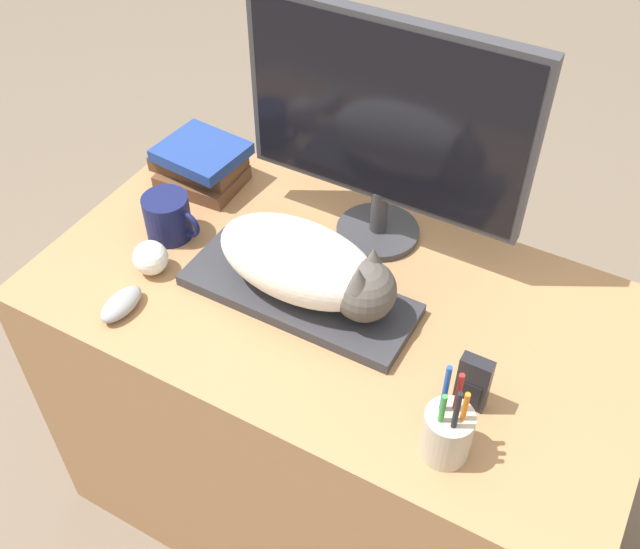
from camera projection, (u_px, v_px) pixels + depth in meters
name	position (u px, v px, depth m)	size (l,w,h in m)	color
desk	(335.00, 413.00, 1.74)	(1.21, 0.66, 0.78)	#9E7047
keyboard	(299.00, 294.00, 1.45)	(0.46, 0.17, 0.02)	#2D2D33
cat	(309.00, 266.00, 1.38)	(0.36, 0.16, 0.16)	white
monitor	(385.00, 123.00, 1.40)	(0.58, 0.18, 0.49)	#333338
computer_mouse	(121.00, 304.00, 1.43)	(0.05, 0.10, 0.04)	gray
coffee_mug	(168.00, 217.00, 1.56)	(0.13, 0.10, 0.10)	#141947
pen_cup	(447.00, 432.00, 1.18)	(0.08, 0.08, 0.20)	#B2A893
baseball	(151.00, 258.00, 1.49)	(0.07, 0.07, 0.07)	silver
phone	(473.00, 383.00, 1.25)	(0.05, 0.03, 0.11)	black
book_stack	(201.00, 164.00, 1.69)	(0.21, 0.17, 0.10)	brown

